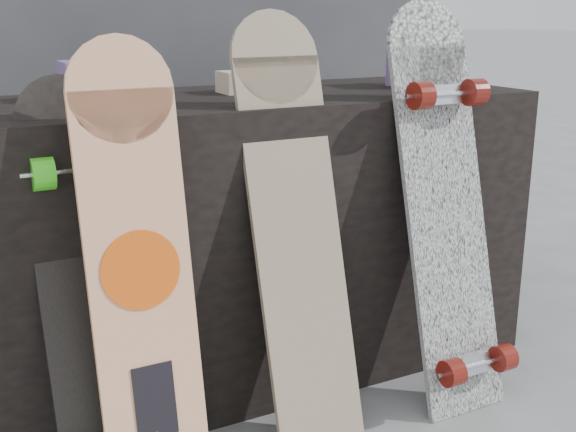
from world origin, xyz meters
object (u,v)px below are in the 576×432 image
skateboard_dark (87,283)px  longboard_celtic (295,216)px  vendor_table (244,235)px  longboard_cascadia (447,201)px  longboard_geisha (139,263)px

skateboard_dark → longboard_celtic: bearing=-2.0°
longboard_celtic → skateboard_dark: size_ratio=1.15×
vendor_table → skateboard_dark: (-0.52, -0.32, 0.06)m
skateboard_dark → longboard_cascadia: bearing=-4.4°
skateboard_dark → vendor_table: bearing=32.2°
vendor_table → longboard_celtic: 0.37m
vendor_table → longboard_geisha: longboard_geisha is taller
vendor_table → longboard_celtic: longboard_celtic is taller
longboard_cascadia → skateboard_dark: (-0.92, 0.07, -0.09)m
longboard_geisha → longboard_cascadia: bearing=1.5°
vendor_table → longboard_geisha: 0.61m
vendor_table → longboard_geisha: size_ratio=1.63×
longboard_cascadia → longboard_celtic: bearing=172.7°
longboard_celtic → longboard_cascadia: (0.42, -0.05, -0.00)m
longboard_celtic → skateboard_dark: (-0.50, 0.02, -0.09)m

